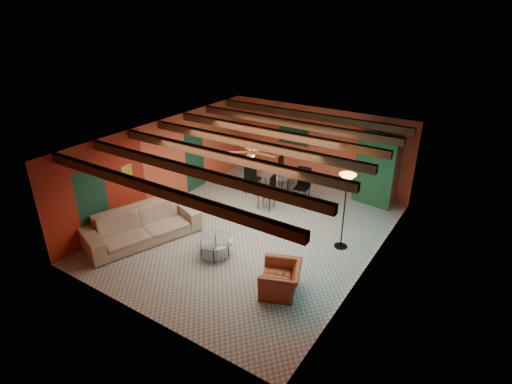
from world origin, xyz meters
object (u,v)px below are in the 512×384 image
Objects in this scene: armchair at (281,279)px; vase at (277,162)px; dining_table at (277,181)px; potted_plant at (382,131)px; sofa at (142,225)px; armoire at (377,171)px; coffee_table at (215,248)px; floor_lamp at (344,212)px.

vase is at bearing -170.16° from armchair.
dining_table is 3.57m from potted_plant.
armoire is (4.44, 5.62, 0.63)m from sofa.
vase reaches higher than sofa.
dining_table is (-2.49, 4.07, 0.25)m from armchair.
dining_table is at bearing 0.00° from vase.
armoire reaches higher than sofa.
potted_plant reaches higher than coffee_table.
vase is (-0.43, 3.80, 1.00)m from coffee_table.
armoire is (2.32, 5.22, 0.82)m from coffee_table.
dining_table reaches higher than sofa.
coffee_table is 0.43× the size of dining_table.
sofa is at bearing -128.29° from potted_plant.
floor_lamp reaches higher than vase.
vase is (-2.49, 4.07, 0.92)m from armchair.
armoire is at bearing -18.74° from sofa.
armchair is at bearing -7.52° from coffee_table.
floor_lamp is at bearing -79.63° from armoire.
vase is (0.00, 0.00, 0.67)m from dining_table.
potted_plant is at bearing 0.00° from armoire.
armchair is 4.78m from dining_table.
vase is at bearing -152.68° from potted_plant.
floor_lamp is 4.79× the size of potted_plant.
armchair is at bearing -99.92° from floor_lamp.
vase is at bearing 150.57° from floor_lamp.
armoire is at bearing 155.69° from armchair.
armchair is 5.37× the size of vase.
armoire is 1.28m from potted_plant.
coffee_table is 5.77m from armoire.
floor_lamp is (0.42, 2.42, 0.71)m from armchair.
potted_plant is (0.25, 5.49, 2.03)m from armchair.
floor_lamp is at bearing 40.88° from coffee_table.
armoire reaches higher than vase.
sofa is 1.41× the size of armoire.
armoire is 3.10m from vase.
sofa is 7.41m from potted_plant.
potted_plant is at bearing 27.32° from vase.
dining_table is 1.07× the size of floor_lamp.
floor_lamp is at bearing -86.84° from potted_plant.
armchair is 0.45× the size of dining_table.
dining_table is 0.67m from vase.
armchair is at bearing -58.51° from vase.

